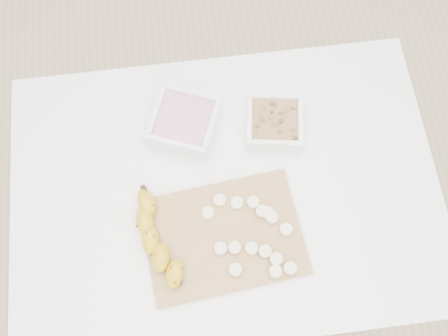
{
  "coord_description": "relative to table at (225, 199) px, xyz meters",
  "views": [
    {
      "loc": [
        -0.05,
        -0.33,
        1.87
      ],
      "look_at": [
        0.0,
        0.03,
        0.81
      ],
      "focal_mm": 40.0,
      "sensor_mm": 36.0,
      "label": 1
    }
  ],
  "objects": [
    {
      "name": "cutting_board",
      "position": [
        -0.02,
        -0.11,
        0.1
      ],
      "size": [
        0.37,
        0.28,
        0.01
      ],
      "primitive_type": "cube",
      "rotation": [
        0.0,
        0.0,
        0.1
      ],
      "color": "#B1814C",
      "rests_on": "table"
    },
    {
      "name": "banana_slices",
      "position": [
        0.05,
        -0.12,
        0.12
      ],
      "size": [
        0.2,
        0.2,
        0.02
      ],
      "color": "beige",
      "rests_on": "cutting_board"
    },
    {
      "name": "banana",
      "position": [
        -0.16,
        -0.11,
        0.13
      ],
      "size": [
        0.08,
        0.23,
        0.04
      ],
      "primitive_type": null,
      "rotation": [
        0.0,
        0.0,
        0.08
      ],
      "color": "gold",
      "rests_on": "cutting_board"
    },
    {
      "name": "bowl_yogurt",
      "position": [
        -0.08,
        0.16,
        0.13
      ],
      "size": [
        0.19,
        0.19,
        0.07
      ],
      "color": "white",
      "rests_on": "table"
    },
    {
      "name": "ground",
      "position": [
        0.0,
        0.0,
        -0.65
      ],
      "size": [
        3.5,
        3.5,
        0.0
      ],
      "primitive_type": "plane",
      "color": "#C6AD89",
      "rests_on": "ground"
    },
    {
      "name": "bowl_granola",
      "position": [
        0.13,
        0.14,
        0.13
      ],
      "size": [
        0.15,
        0.15,
        0.06
      ],
      "color": "white",
      "rests_on": "table"
    },
    {
      "name": "table",
      "position": [
        0.0,
        0.0,
        0.0
      ],
      "size": [
        1.0,
        0.7,
        0.75
      ],
      "color": "white",
      "rests_on": "ground"
    }
  ]
}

